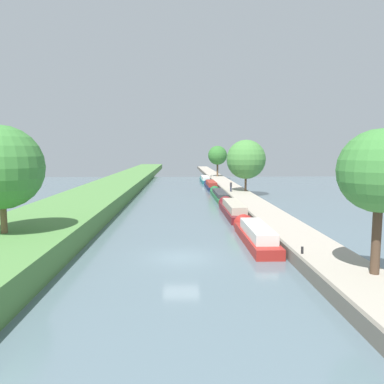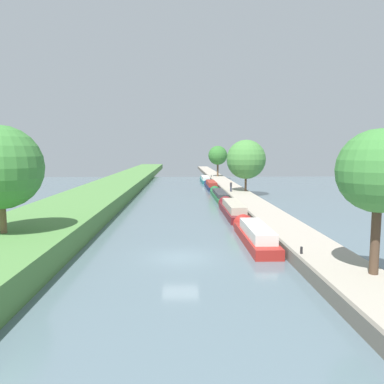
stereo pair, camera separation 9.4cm
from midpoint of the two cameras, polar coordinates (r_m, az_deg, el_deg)
name	(u,v)px [view 2 (the right image)]	position (r m, az deg, el deg)	size (l,w,h in m)	color
ground_plane	(180,258)	(26.08, -1.69, -10.05)	(160.00, 160.00, 0.00)	slate
left_grassy_bank	(8,246)	(28.37, -26.33, -7.50)	(8.54, 260.00, 1.79)	#518442
right_towpath	(314,251)	(27.61, 18.34, -8.58)	(3.80, 260.00, 0.81)	#A89E8E
stone_quay	(285,251)	(26.98, 14.25, -8.74)	(0.25, 260.00, 0.86)	#6B665B
narrowboat_red	(254,234)	(30.77, 9.59, -6.37)	(1.99, 10.93, 2.13)	maroon
narrowboat_maroon	(232,209)	(43.42, 6.26, -2.59)	(2.03, 12.85, 2.15)	maroon
narrowboat_green	(219,195)	(58.71, 4.22, -0.39)	(1.86, 14.86, 1.77)	#1E6033
narrowboat_navy	(211,185)	(73.71, 2.94, 1.08)	(1.91, 13.58, 2.05)	#141E42
narrowboat_teal	(205,179)	(88.01, 2.05, 1.94)	(1.97, 11.98, 2.02)	#195B60
tree_rightbank_near	(379,172)	(21.60, 26.92, 2.82)	(4.38, 4.38, 7.71)	#4C3828
tree_rightbank_midnear	(246,159)	(60.82, 8.35, 4.98)	(6.34, 6.34, 8.32)	brown
tree_rightbank_midfar	(218,155)	(95.40, 4.01, 5.63)	(4.85, 4.85, 7.80)	brown
tree_leftbank_downstream	(0,167)	(27.91, -27.32, 3.38)	(5.64, 5.64, 7.31)	brown
person_walking	(231,186)	(60.05, 6.05, 0.90)	(0.34, 0.34, 1.66)	#282D42
mooring_bollard_near	(301,250)	(25.01, 16.57, -8.57)	(0.16, 0.16, 0.45)	black
mooring_bollard_far	(211,176)	(93.28, 3.01, 2.47)	(0.16, 0.16, 0.45)	black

